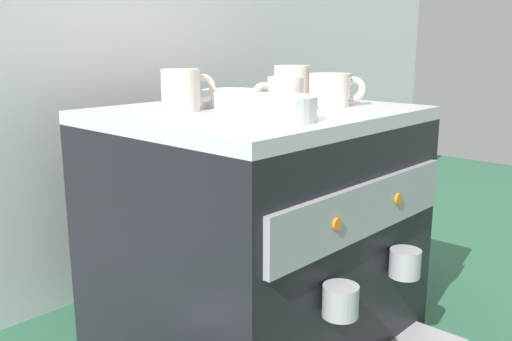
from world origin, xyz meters
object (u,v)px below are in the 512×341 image
Objects in this scene: ceramic_cup_3 at (331,90)px; ceramic_bowl_0 at (232,98)px; ceramic_bowl_1 at (276,109)px; coffee_grinder at (361,193)px; espresso_machine at (258,227)px; ceramic_cup_0 at (284,95)px; ceramic_cup_2 at (291,84)px; ceramic_cup_1 at (183,90)px.

ceramic_bowl_0 is at bearing 131.31° from ceramic_cup_3.
ceramic_bowl_0 is at bearing 63.15° from ceramic_bowl_1.
ceramic_bowl_0 is 0.28× the size of coffee_grinder.
espresso_machine is 0.30m from ceramic_cup_3.
ceramic_bowl_0 reaches higher than espresso_machine.
espresso_machine is 0.26m from ceramic_bowl_0.
ceramic_cup_3 is at bearing -30.13° from espresso_machine.
ceramic_cup_0 is 0.87× the size of ceramic_cup_2.
ceramic_cup_3 reaches higher than coffee_grinder.
ceramic_cup_1 is at bearing 143.99° from espresso_machine.
espresso_machine is at bearing 52.58° from ceramic_bowl_1.
ceramic_bowl_0 is at bearing 174.22° from coffee_grinder.
ceramic_bowl_1 is at bearing -116.85° from ceramic_bowl_0.
coffee_grinder is (0.29, 0.00, -0.29)m from ceramic_cup_2.
ceramic_cup_0 is 0.17m from ceramic_cup_2.
ceramic_cup_3 is 0.25× the size of coffee_grinder.
ceramic_cup_0 is 0.87× the size of ceramic_cup_1.
ceramic_cup_2 is at bearing -18.83° from ceramic_bowl_0.
espresso_machine is 0.42m from coffee_grinder.
ceramic_bowl_0 is (0.01, 0.14, -0.02)m from ceramic_cup_0.
ceramic_cup_1 reaches higher than ceramic_bowl_0.
ceramic_cup_0 is at bearing -97.95° from espresso_machine.
ceramic_bowl_1 is (-0.09, -0.06, -0.01)m from ceramic_cup_0.
ceramic_cup_3 is (0.24, -0.16, -0.01)m from ceramic_cup_1.
espresso_machine is 0.27m from ceramic_cup_0.
coffee_grinder is (0.53, -0.05, -0.29)m from ceramic_cup_1.
coffee_grinder is at bearing 3.76° from espresso_machine.
ceramic_cup_3 is at bearing -32.96° from ceramic_cup_1.
ceramic_cup_1 is at bearing 174.44° from ceramic_bowl_0.
ceramic_cup_3 is 0.80× the size of ceramic_bowl_1.
ceramic_cup_0 is 0.18m from ceramic_cup_1.
ceramic_cup_0 is at bearing -144.93° from ceramic_cup_2.
ceramic_cup_2 is 0.84× the size of ceramic_bowl_1.
ceramic_cup_3 is 0.19m from ceramic_bowl_0.
ceramic_cup_2 reaches higher than ceramic_cup_3.
ceramic_cup_0 reaches higher than ceramic_bowl_0.
espresso_machine is 0.30m from ceramic_cup_1.
ceramic_bowl_1 is (-0.10, -0.20, 0.00)m from ceramic_bowl_0.
ceramic_cup_1 reaches higher than ceramic_cup_0.
ceramic_bowl_1 is at bearing -146.45° from ceramic_cup_0.
ceramic_bowl_0 is at bearing 85.33° from ceramic_cup_0.
ceramic_cup_0 is at bearing -56.25° from ceramic_cup_1.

